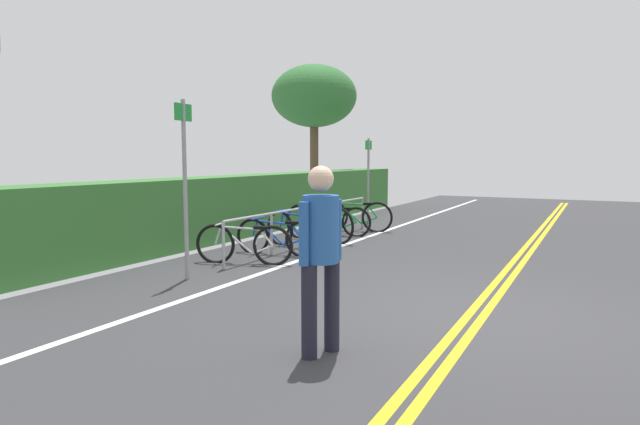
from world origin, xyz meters
name	(u,v)px	position (x,y,z in m)	size (l,w,h in m)	color
ground_plane	(476,318)	(0.00, 0.00, -0.03)	(36.73, 10.73, 0.05)	#353538
centre_line_yellow_inner	(483,316)	(0.00, -0.08, 0.00)	(33.06, 0.10, 0.00)	gold
centre_line_yellow_outer	(469,314)	(0.00, 0.08, 0.00)	(33.06, 0.10, 0.00)	gold
bike_lane_stripe_white	(234,283)	(0.00, 3.34, 0.00)	(33.06, 0.12, 0.00)	white
bike_rack	(309,216)	(3.44, 4.04, 0.58)	(5.57, 0.05, 0.78)	#9EA0A5
bicycle_0	(244,244)	(1.18, 4.02, 0.33)	(0.62, 1.62, 0.70)	black
bicycle_1	(277,237)	(2.13, 3.97, 0.32)	(0.46, 1.67, 0.69)	black
bicycle_2	(297,230)	(2.98, 4.04, 0.35)	(0.55, 1.67, 0.75)	black
bicycle_3	(319,223)	(3.91, 4.06, 0.37)	(0.55, 1.83, 0.79)	black
bicycle_4	(335,221)	(4.78, 4.11, 0.33)	(0.46, 1.72, 0.71)	black
bicycle_5	(355,216)	(5.62, 3.99, 0.36)	(0.54, 1.79, 0.76)	black
pedestrian	(321,247)	(-1.83, 1.00, 0.97)	(0.47, 0.32, 1.69)	#1E1E2D
sign_post_near	(185,174)	(-0.13, 4.08, 1.53)	(0.36, 0.06, 2.57)	gray
sign_post_far	(368,172)	(7.27, 4.34, 1.36)	(0.36, 0.06, 2.26)	gray
hedge_backdrop	(265,202)	(4.94, 6.10, 0.67)	(14.52, 0.97, 1.35)	#387533
tree_mid	(314,97)	(10.89, 7.94, 3.88)	(3.02, 3.02, 5.01)	brown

